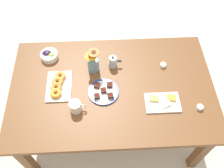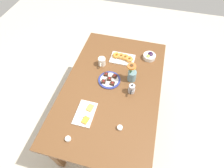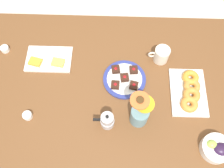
{
  "view_description": "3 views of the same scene",
  "coord_description": "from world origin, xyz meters",
  "views": [
    {
      "loc": [
        -0.05,
        -1.06,
        2.38
      ],
      "look_at": [
        0.0,
        0.0,
        0.78
      ],
      "focal_mm": 40.0,
      "sensor_mm": 36.0,
      "label": 1
    },
    {
      "loc": [
        1.04,
        0.27,
        2.22
      ],
      "look_at": [
        0.0,
        0.0,
        0.78
      ],
      "focal_mm": 28.0,
      "sensor_mm": 36.0,
      "label": 2
    },
    {
      "loc": [
        -0.02,
        0.58,
        1.98
      ],
      "look_at": [
        0.0,
        0.0,
        0.78
      ],
      "focal_mm": 40.0,
      "sensor_mm": 36.0,
      "label": 3
    }
  ],
  "objects": [
    {
      "name": "ground_plane",
      "position": [
        0.0,
        0.0,
        0.0
      ],
      "size": [
        6.0,
        6.0,
        0.0
      ],
      "primitive_type": "plane",
      "color": "beige"
    },
    {
      "name": "dining_table",
      "position": [
        0.0,
        0.0,
        0.65
      ],
      "size": [
        1.6,
        1.0,
        0.74
      ],
      "color": "brown",
      "rests_on": "ground_plane"
    },
    {
      "name": "coffee_mug",
      "position": [
        -0.27,
        -0.19,
        0.79
      ],
      "size": [
        0.12,
        0.08,
        0.09
      ],
      "color": "silver",
      "rests_on": "dining_table"
    },
    {
      "name": "cheese_platter",
      "position": [
        0.37,
        -0.16,
        0.75
      ],
      "size": [
        0.26,
        0.17,
        0.03
      ],
      "color": "white",
      "rests_on": "dining_table"
    },
    {
      "name": "jam_cup_berry",
      "position": [
        0.43,
        0.18,
        0.76
      ],
      "size": [
        0.05,
        0.05,
        0.03
      ],
      "color": "white",
      "rests_on": "dining_table"
    },
    {
      "name": "grape_bowl",
      "position": [
        -0.51,
        0.32,
        0.77
      ],
      "size": [
        0.14,
        0.14,
        0.07
      ],
      "color": "white",
      "rests_on": "dining_table"
    },
    {
      "name": "flower_vase",
      "position": [
        -0.14,
        0.18,
        0.82
      ],
      "size": [
        0.12,
        0.11,
        0.23
      ],
      "color": "#6B939E",
      "rests_on": "dining_table"
    },
    {
      "name": "dessert_plate",
      "position": [
        -0.07,
        -0.05,
        0.75
      ],
      "size": [
        0.24,
        0.24,
        0.05
      ],
      "color": "navy",
      "rests_on": "dining_table"
    },
    {
      "name": "moka_pot",
      "position": [
        0.02,
        0.21,
        0.79
      ],
      "size": [
        0.11,
        0.07,
        0.12
      ],
      "color": "#B7B7BC",
      "rests_on": "dining_table"
    },
    {
      "name": "croissant_platter",
      "position": [
        -0.42,
        0.02,
        0.76
      ],
      "size": [
        0.19,
        0.28,
        0.05
      ],
      "color": "white",
      "rests_on": "dining_table"
    },
    {
      "name": "jam_cup_honey",
      "position": [
        0.64,
        -0.22,
        0.76
      ],
      "size": [
        0.05,
        0.05,
        0.03
      ],
      "color": "white",
      "rests_on": "dining_table"
    }
  ]
}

